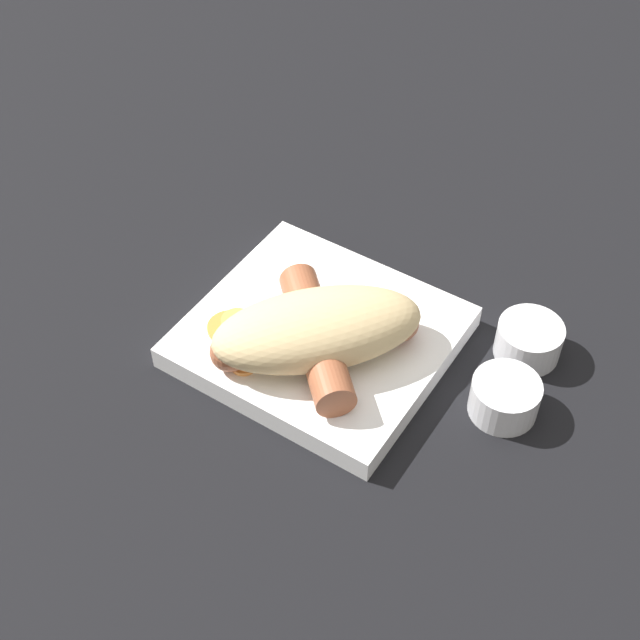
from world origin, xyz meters
The scene contains 7 objects.
ground_plane centered at (0.00, 0.00, 0.00)m, with size 3.00×3.00×0.00m, color black.
food_tray centered at (0.00, 0.00, 0.01)m, with size 0.21×0.19×0.02m.
bread_roll centered at (-0.01, 0.02, 0.05)m, with size 0.17×0.18×0.05m.
sausage centered at (-0.01, 0.02, 0.04)m, with size 0.13×0.13×0.03m.
pickled_veggies centered at (0.05, 0.05, 0.02)m, with size 0.07×0.06×0.00m.
condiment_cup_near centered at (-0.16, -0.02, 0.01)m, with size 0.05×0.05×0.03m.
condiment_cup_far centered at (-0.15, -0.09, 0.01)m, with size 0.05×0.05×0.03m.
Camera 1 is at (-0.27, 0.42, 0.57)m, focal length 50.00 mm.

